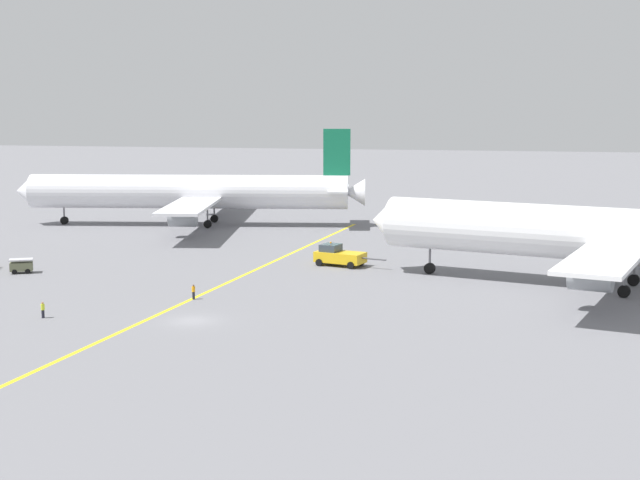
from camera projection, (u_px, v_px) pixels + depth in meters
The scene contains 8 objects.
ground_plane at pixel (192, 321), 86.04m from camera, with size 600.00×600.00×0.00m, color slate.
taxiway_stripe at pixel (196, 297), 96.35m from camera, with size 0.50×120.00×0.01m, color yellow.
airliner_at_gate_left at pixel (192, 192), 150.87m from camera, with size 57.69×49.39×15.84m.
airliner_being_pushed at pixel (602, 235), 99.60m from camera, with size 53.22×41.48×17.22m.
pushback_tug at pixel (339, 256), 114.49m from camera, with size 9.34×4.57×2.93m.
gse_baggage_cart_near_cluster at pixel (21, 266), 109.55m from camera, with size 3.14×2.60×1.71m.
ground_crew_ramp_agent_by_cones at pixel (194, 292), 95.16m from camera, with size 0.36×0.36×1.57m.
ground_crew_marshaller_foreground at pixel (43, 310), 87.00m from camera, with size 0.36×0.36×1.57m.
Camera 1 is at (29.15, -79.60, 20.48)m, focal length 51.63 mm.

